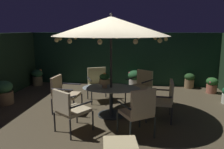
{
  "coord_description": "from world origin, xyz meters",
  "views": [
    {
      "loc": [
        0.66,
        -5.11,
        2.15
      ],
      "look_at": [
        -0.02,
        0.25,
        1.03
      ],
      "focal_mm": 34.58,
      "sensor_mm": 36.0,
      "label": 1
    }
  ],
  "objects_px": {
    "patio_chair_northeast": "(98,82)",
    "potted_plant_back_center": "(4,92)",
    "patio_chair_north": "(141,84)",
    "patio_chair_east": "(63,92)",
    "patio_chair_south": "(139,109)",
    "potted_plant_right_far": "(212,85)",
    "patio_chair_southeast": "(69,108)",
    "potted_plant_left_far": "(135,78)",
    "patio_umbrella": "(111,26)",
    "potted_plant_back_right": "(189,80)",
    "patio_dining_table": "(111,95)",
    "potted_plant_right_near": "(37,77)",
    "ottoman_footrest": "(120,145)",
    "patio_chair_southwest": "(164,98)",
    "centerpiece_planter": "(105,79)"
  },
  "relations": [
    {
      "from": "patio_umbrella",
      "to": "patio_chair_east",
      "type": "height_order",
      "value": "patio_umbrella"
    },
    {
      "from": "potted_plant_right_far",
      "to": "patio_umbrella",
      "type": "bearing_deg",
      "value": -142.87
    },
    {
      "from": "ottoman_footrest",
      "to": "potted_plant_back_right",
      "type": "height_order",
      "value": "potted_plant_back_right"
    },
    {
      "from": "patio_chair_northeast",
      "to": "patio_chair_southwest",
      "type": "bearing_deg",
      "value": -34.45
    },
    {
      "from": "centerpiece_planter",
      "to": "potted_plant_left_far",
      "type": "bearing_deg",
      "value": 76.82
    },
    {
      "from": "potted_plant_left_far",
      "to": "potted_plant_back_center",
      "type": "xyz_separation_m",
      "value": [
        -3.78,
        -2.41,
        0.0
      ]
    },
    {
      "from": "patio_dining_table",
      "to": "patio_chair_east",
      "type": "distance_m",
      "value": 1.3
    },
    {
      "from": "patio_chair_northeast",
      "to": "potted_plant_back_center",
      "type": "xyz_separation_m",
      "value": [
        -2.69,
        -0.71,
        -0.23
      ]
    },
    {
      "from": "patio_dining_table",
      "to": "patio_chair_southeast",
      "type": "bearing_deg",
      "value": -124.87
    },
    {
      "from": "patio_umbrella",
      "to": "centerpiece_planter",
      "type": "xyz_separation_m",
      "value": [
        -0.15,
        -0.06,
        -1.28
      ]
    },
    {
      "from": "patio_chair_south",
      "to": "potted_plant_right_far",
      "type": "bearing_deg",
      "value": 54.61
    },
    {
      "from": "potted_plant_back_right",
      "to": "patio_dining_table",
      "type": "bearing_deg",
      "value": -130.61
    },
    {
      "from": "patio_umbrella",
      "to": "potted_plant_back_right",
      "type": "height_order",
      "value": "patio_umbrella"
    },
    {
      "from": "patio_dining_table",
      "to": "patio_chair_east",
      "type": "bearing_deg",
      "value": 175.34
    },
    {
      "from": "ottoman_footrest",
      "to": "patio_chair_east",
      "type": "bearing_deg",
      "value": 129.08
    },
    {
      "from": "patio_chair_north",
      "to": "potted_plant_back_center",
      "type": "height_order",
      "value": "patio_chair_north"
    },
    {
      "from": "patio_chair_southeast",
      "to": "potted_plant_back_center",
      "type": "height_order",
      "value": "patio_chair_southeast"
    },
    {
      "from": "patio_umbrella",
      "to": "potted_plant_left_far",
      "type": "distance_m",
      "value": 3.48
    },
    {
      "from": "patio_dining_table",
      "to": "potted_plant_back_right",
      "type": "distance_m",
      "value": 3.96
    },
    {
      "from": "patio_chair_southwest",
      "to": "potted_plant_right_near",
      "type": "relative_size",
      "value": 1.56
    },
    {
      "from": "potted_plant_left_far",
      "to": "patio_chair_southeast",
      "type": "bearing_deg",
      "value": -107.92
    },
    {
      "from": "patio_dining_table",
      "to": "potted_plant_back_right",
      "type": "relative_size",
      "value": 2.61
    },
    {
      "from": "potted_plant_back_right",
      "to": "ottoman_footrest",
      "type": "bearing_deg",
      "value": -113.41
    },
    {
      "from": "patio_umbrella",
      "to": "potted_plant_left_far",
      "type": "bearing_deg",
      "value": 79.51
    },
    {
      "from": "patio_chair_north",
      "to": "patio_chair_east",
      "type": "height_order",
      "value": "patio_chair_north"
    },
    {
      "from": "patio_chair_east",
      "to": "potted_plant_right_far",
      "type": "distance_m",
      "value": 5.06
    },
    {
      "from": "patio_chair_southeast",
      "to": "potted_plant_right_far",
      "type": "relative_size",
      "value": 1.75
    },
    {
      "from": "patio_chair_south",
      "to": "ottoman_footrest",
      "type": "xyz_separation_m",
      "value": [
        -0.29,
        -0.9,
        -0.28
      ]
    },
    {
      "from": "patio_chair_northeast",
      "to": "potted_plant_left_far",
      "type": "height_order",
      "value": "patio_chair_northeast"
    },
    {
      "from": "potted_plant_right_far",
      "to": "patio_chair_southeast",
      "type": "bearing_deg",
      "value": -138.51
    },
    {
      "from": "patio_chair_east",
      "to": "patio_chair_southwest",
      "type": "xyz_separation_m",
      "value": [
        2.59,
        -0.2,
        0.0
      ]
    },
    {
      "from": "patio_chair_southeast",
      "to": "potted_plant_left_far",
      "type": "relative_size",
      "value": 1.48
    },
    {
      "from": "centerpiece_planter",
      "to": "patio_chair_north",
      "type": "height_order",
      "value": "centerpiece_planter"
    },
    {
      "from": "patio_chair_northeast",
      "to": "potted_plant_back_center",
      "type": "relative_size",
      "value": 1.44
    },
    {
      "from": "patio_umbrella",
      "to": "patio_chair_north",
      "type": "bearing_deg",
      "value": 53.95
    },
    {
      "from": "patio_umbrella",
      "to": "potted_plant_back_right",
      "type": "relative_size",
      "value": 5.0
    },
    {
      "from": "patio_chair_northeast",
      "to": "potted_plant_right_near",
      "type": "relative_size",
      "value": 1.62
    },
    {
      "from": "patio_umbrella",
      "to": "potted_plant_left_far",
      "type": "relative_size",
      "value": 4.33
    },
    {
      "from": "centerpiece_planter",
      "to": "patio_chair_south",
      "type": "height_order",
      "value": "centerpiece_planter"
    },
    {
      "from": "patio_umbrella",
      "to": "patio_chair_northeast",
      "type": "xyz_separation_m",
      "value": [
        -0.56,
        1.17,
        -1.66
      ]
    },
    {
      "from": "patio_chair_east",
      "to": "potted_plant_back_right",
      "type": "bearing_deg",
      "value": 36.83
    },
    {
      "from": "patio_dining_table",
      "to": "potted_plant_right_near",
      "type": "relative_size",
      "value": 2.35
    },
    {
      "from": "potted_plant_back_center",
      "to": "potted_plant_back_right",
      "type": "bearing_deg",
      "value": 23.61
    },
    {
      "from": "patio_dining_table",
      "to": "potted_plant_left_far",
      "type": "height_order",
      "value": "patio_dining_table"
    },
    {
      "from": "patio_chair_east",
      "to": "patio_chair_southeast",
      "type": "height_order",
      "value": "patio_chair_east"
    },
    {
      "from": "potted_plant_back_center",
      "to": "patio_chair_south",
      "type": "bearing_deg",
      "value": -21.48
    },
    {
      "from": "patio_chair_northeast",
      "to": "patio_chair_southwest",
      "type": "xyz_separation_m",
      "value": [
        1.85,
        -1.27,
        -0.03
      ]
    },
    {
      "from": "patio_chair_north",
      "to": "patio_chair_northeast",
      "type": "distance_m",
      "value": 1.33
    },
    {
      "from": "centerpiece_planter",
      "to": "potted_plant_right_near",
      "type": "height_order",
      "value": "centerpiece_planter"
    },
    {
      "from": "patio_chair_north",
      "to": "patio_chair_southeast",
      "type": "distance_m",
      "value": 2.59
    }
  ]
}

